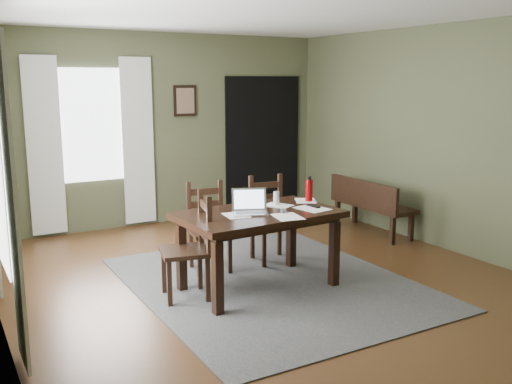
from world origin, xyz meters
TOP-DOWN VIEW (x-y plane):
  - ground at (0.00, 0.00)m, footprint 5.00×6.00m
  - room_shell at (0.00, 0.00)m, footprint 5.02×6.02m
  - rug at (0.00, 0.00)m, footprint 2.60×3.20m
  - dining_table at (-0.17, -0.06)m, footprint 1.59×1.01m
  - chair_end at (-0.85, 0.05)m, footprint 0.52×0.52m
  - chair_back_left at (-0.36, 0.70)m, footprint 0.48×0.48m
  - chair_back_right at (0.39, 0.66)m, footprint 0.47×0.48m
  - bench at (2.15, 1.00)m, footprint 0.42×1.31m
  - laptop at (-0.27, -0.05)m, footprint 0.41×0.37m
  - computer_mouse at (0.02, -0.20)m, footprint 0.07×0.09m
  - tv_remote at (0.41, -0.14)m, footprint 0.06×0.18m
  - drinking_glass at (0.15, 0.14)m, footprint 0.06×0.06m
  - water_bottle at (0.54, 0.11)m, footprint 0.10×0.10m
  - paper_a at (-0.44, -0.09)m, footprint 0.24×0.30m
  - paper_b at (0.36, -0.20)m, footprint 0.30×0.36m
  - paper_c at (0.14, 0.09)m, footprint 0.32×0.35m
  - paper_d at (0.52, 0.14)m, footprint 0.32×0.34m
  - paper_e at (-0.04, -0.37)m, footprint 0.29×0.35m
  - window_back at (-1.00, 2.97)m, footprint 1.00×0.01m
  - curtain_left_near at (-2.44, -0.62)m, footprint 0.03×0.48m
  - curtain_back_left at (-1.62, 2.94)m, footprint 0.44×0.03m
  - curtain_back_right at (-0.38, 2.94)m, footprint 0.44×0.03m
  - framed_picture at (0.35, 2.97)m, footprint 0.34×0.03m
  - doorway_back at (1.65, 2.97)m, footprint 1.30×0.03m

SIDE VIEW (x-z plane):
  - ground at x=0.00m, z-range -0.01..0.00m
  - rug at x=0.00m, z-range 0.00..0.01m
  - bench at x=2.15m, z-range 0.07..0.81m
  - chair_back_left at x=-0.36m, z-range -0.01..0.95m
  - chair_back_right at x=0.39m, z-range -0.01..0.96m
  - chair_end at x=-0.85m, z-range -0.01..0.99m
  - dining_table at x=-0.17m, z-range 0.30..1.07m
  - paper_a at x=-0.44m, z-range 0.78..0.78m
  - paper_d at x=0.52m, z-range 0.78..0.78m
  - paper_c at x=0.14m, z-range 0.78..0.78m
  - paper_e at x=-0.04m, z-range 0.78..0.78m
  - paper_b at x=0.36m, z-range 0.78..0.78m
  - tv_remote at x=0.41m, z-range 0.78..0.80m
  - computer_mouse at x=0.02m, z-range 0.78..0.81m
  - laptop at x=-0.27m, z-range 0.73..0.95m
  - drinking_glass at x=0.15m, z-range 0.78..0.92m
  - water_bottle at x=0.54m, z-range 0.77..1.04m
  - doorway_back at x=1.65m, z-range 0.00..2.10m
  - curtain_left_near at x=-2.44m, z-range 0.05..2.35m
  - curtain_back_left at x=-1.62m, z-range 0.05..2.35m
  - curtain_back_right at x=-0.38m, z-range 0.05..2.35m
  - window_back at x=-1.00m, z-range 0.70..2.20m
  - framed_picture at x=0.35m, z-range 1.53..1.97m
  - room_shell at x=0.00m, z-range 0.45..3.16m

